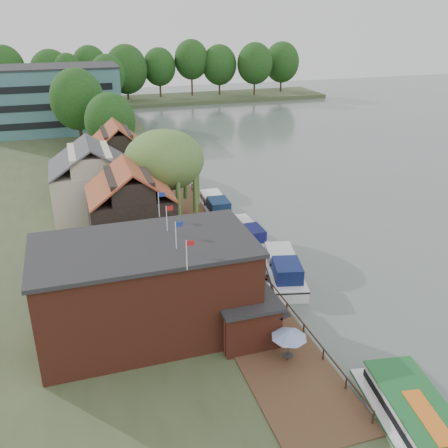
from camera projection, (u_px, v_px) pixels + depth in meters
ground at (333, 300)px, 42.95m from camera, size 260.00×260.00×0.00m
quay_deck at (211, 252)px, 49.03m from camera, size 6.00×50.00×0.10m
quay_rail at (235, 243)px, 50.05m from camera, size 0.20×49.00×1.00m
pub at (174, 284)px, 36.31m from camera, size 20.00×11.00×7.30m
hotel_block at (52, 99)px, 95.12m from camera, size 25.40×12.40×12.30m
cottage_a at (131, 206)px, 48.90m from camera, size 8.60×7.60×8.50m
cottage_b at (92, 179)px, 56.80m from camera, size 9.60×8.60×8.50m
cottage_c at (118, 155)px, 65.78m from camera, size 7.60×7.60×8.50m
willow at (165, 178)px, 54.14m from camera, size 8.60×8.60×10.43m
umbrella_0 at (289, 345)px, 33.54m from camera, size 2.45×2.45×2.38m
umbrella_1 at (270, 314)px, 36.94m from camera, size 2.19×2.19×2.38m
umbrella_2 at (255, 293)px, 39.69m from camera, size 2.46×2.46×2.38m
umbrella_3 at (243, 281)px, 41.38m from camera, size 2.10×2.10×2.38m
umbrella_4 at (227, 269)px, 43.38m from camera, size 2.17×2.17×2.38m
umbrella_5 at (219, 245)px, 47.66m from camera, size 2.23×2.23×2.38m
umbrella_6 at (218, 233)px, 50.32m from camera, size 2.19×2.19×2.38m
cruiser_0 at (283, 266)px, 46.02m from camera, size 5.76×10.99×2.57m
cruiser_1 at (246, 231)px, 53.42m from camera, size 3.26×9.56×2.29m
cruiser_2 at (215, 204)px, 60.59m from camera, size 3.75×10.32×2.48m
tour_boat at (431, 446)px, 26.79m from camera, size 5.96×14.12×2.99m
swan at (407, 417)px, 30.38m from camera, size 0.44×0.44×0.44m
bank_tree_0 at (111, 131)px, 72.79m from camera, size 7.29×7.29×11.18m
bank_tree_1 at (79, 114)px, 77.71m from camera, size 8.20×8.20×13.92m
bank_tree_2 at (78, 112)px, 86.62m from camera, size 6.35×6.35×10.87m
bank_tree_3 at (108, 87)px, 105.66m from camera, size 7.35×7.35×13.48m
bank_tree_4 at (82, 91)px, 110.47m from camera, size 6.15×6.15×10.31m
bank_tree_5 at (69, 81)px, 117.57m from camera, size 6.28×6.28×12.67m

